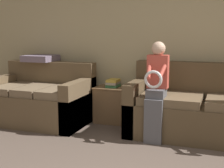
# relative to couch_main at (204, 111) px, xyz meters

# --- Properties ---
(wall_back) EXTENTS (7.91, 0.06, 2.55)m
(wall_back) POSITION_rel_couch_main_xyz_m (-0.37, 0.52, 0.93)
(wall_back) COLOR #C6B789
(wall_back) RESTS_ON ground_plane
(couch_main) EXTENTS (2.01, 0.89, 0.98)m
(couch_main) POSITION_rel_couch_main_xyz_m (0.00, 0.00, 0.00)
(couch_main) COLOR brown
(couch_main) RESTS_ON ground_plane
(couch_side) EXTENTS (1.54, 0.97, 0.92)m
(couch_side) POSITION_rel_couch_main_xyz_m (-2.46, -0.12, -0.01)
(couch_side) COLOR brown
(couch_side) RESTS_ON ground_plane
(child_left_seated) EXTENTS (0.27, 0.38, 1.28)m
(child_left_seated) POSITION_rel_couch_main_xyz_m (-0.58, -0.37, 0.37)
(child_left_seated) COLOR #56565B
(child_left_seated) RESTS_ON ground_plane
(side_shelf) EXTENTS (0.52, 0.43, 0.55)m
(side_shelf) POSITION_rel_couch_main_xyz_m (-1.39, 0.25, -0.06)
(side_shelf) COLOR brown
(side_shelf) RESTS_ON ground_plane
(book_stack) EXTENTS (0.18, 0.26, 0.12)m
(book_stack) POSITION_rel_couch_main_xyz_m (-1.38, 0.26, 0.27)
(book_stack) COLOR #3D8451
(book_stack) RESTS_ON side_shelf
(throw_pillow) EXTENTS (0.48, 0.48, 0.10)m
(throw_pillow) POSITION_rel_couch_main_xyz_m (-2.65, 0.22, 0.62)
(throw_pillow) COLOR slate
(throw_pillow) RESTS_ON couch_side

